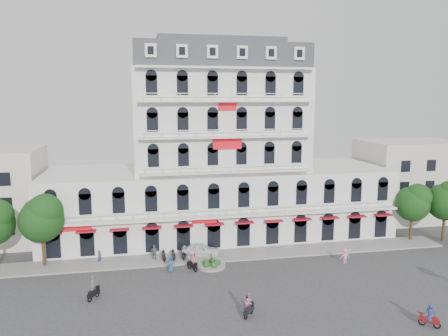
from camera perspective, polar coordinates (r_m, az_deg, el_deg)
ground at (r=44.37m, az=3.59°, el=-15.31°), size 120.00×120.00×0.00m
sidewalk at (r=52.45m, az=1.07°, el=-11.27°), size 53.00×4.00×0.16m
main_building at (r=58.61m, az=-0.75°, el=0.87°), size 45.00×15.00×25.80m
flank_building_east at (r=72.60m, az=22.95°, el=-1.44°), size 14.00×10.00×12.00m
traffic_island at (r=49.11m, az=-1.69°, el=-12.50°), size 3.20×3.20×1.60m
parked_scooter_row at (r=51.41m, az=-5.98°, el=-11.84°), size 4.40×1.80×1.10m
tree_west_inner at (r=51.29m, az=-22.71°, el=-5.90°), size 4.76×4.76×8.25m
tree_east_inner at (r=61.33m, az=23.48°, el=-4.03°), size 4.40×4.37×7.57m
tree_east_outer at (r=62.83m, az=27.03°, el=-3.66°), size 4.65×4.65×8.05m
parked_car at (r=52.08m, az=-3.06°, el=-10.63°), size 4.81×2.82×1.54m
rider_west at (r=43.20m, az=-16.71°, el=-14.81°), size 1.10×1.50×2.33m
rider_southwest at (r=38.67m, az=3.26°, el=-17.33°), size 1.24×1.37×2.17m
rider_east at (r=40.70m, az=25.32°, el=-17.03°), size 1.36×1.25×2.01m
rider_center at (r=47.99m, az=-4.19°, el=-11.88°), size 1.11×1.54×2.20m
pedestrian_left at (r=47.84m, az=-6.98°, el=-12.34°), size 0.90×0.61×1.79m
pedestrian_mid at (r=51.14m, az=-9.08°, el=-10.90°), size 1.16×0.62×1.89m
pedestrian_right at (r=51.62m, az=15.53°, el=-11.02°), size 1.15×0.70×1.73m
pedestrian_far at (r=51.87m, az=-15.94°, el=-11.08°), size 0.58×0.65×1.50m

